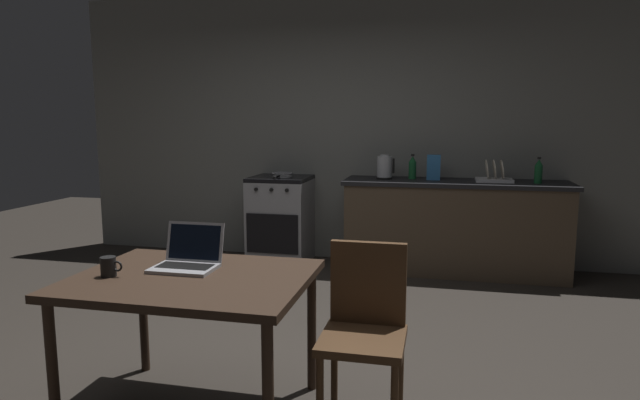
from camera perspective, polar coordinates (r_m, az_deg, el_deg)
The scene contains 14 objects.
ground_plane at distance 3.63m, azimuth -6.13°, elevation -15.91°, with size 12.00×12.00×0.00m, color #2D2823.
back_wall at distance 5.77m, azimuth 4.91°, elevation 7.68°, with size 6.40×0.10×2.84m, color slate.
kitchen_counter at distance 5.46m, azimuth 14.02°, elevation -2.75°, with size 2.16×0.64×0.91m.
stove_oven at distance 5.70m, azimuth -4.17°, elevation -2.09°, with size 0.60×0.62×0.91m.
dining_table at distance 2.79m, azimuth -13.36°, elevation -9.21°, with size 1.16×0.89×0.73m.
chair at distance 2.70m, azimuth 4.78°, elevation -12.78°, with size 0.40×0.40×0.90m.
laptop at distance 2.90m, azimuth -13.85°, elevation -6.13°, with size 0.32×0.28×0.22m.
electric_kettle at distance 5.41m, azimuth 6.85°, elevation 3.44°, with size 0.18×0.16×0.24m.
bottle at distance 5.41m, azimuth 22.13°, elevation 2.86°, with size 0.07×0.07×0.24m.
frying_pan at distance 5.60m, azimuth -4.06°, elevation 2.71°, with size 0.22×0.39×0.05m.
coffee_mug at distance 2.86m, azimuth -21.46°, elevation -6.58°, with size 0.11×0.08×0.10m.
cereal_box at distance 5.40m, azimuth 11.94°, elevation 3.40°, with size 0.13×0.05×0.25m.
dish_rack at distance 5.41m, azimuth 17.96°, elevation 2.36°, with size 0.34×0.26×0.21m.
bottle_b at distance 5.47m, azimuth 9.77°, elevation 3.43°, with size 0.08×0.08×0.25m.
Camera 1 is at (1.09, -3.13, 1.50)m, focal length 30.22 mm.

